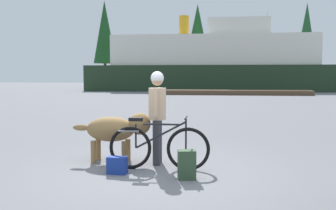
% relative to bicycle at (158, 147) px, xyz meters
% --- Properties ---
extents(ground_plane, '(160.00, 160.00, 0.00)m').
position_rel_bicycle_xyz_m(ground_plane, '(-0.00, -0.29, -0.40)').
color(ground_plane, slate).
extents(bicycle, '(1.76, 0.44, 0.93)m').
position_rel_bicycle_xyz_m(bicycle, '(0.00, 0.00, 0.00)').
color(bicycle, black).
rests_on(bicycle, ground_plane).
extents(person_cyclist, '(0.32, 0.53, 1.71)m').
position_rel_bicycle_xyz_m(person_cyclist, '(-0.08, 0.44, 0.63)').
color(person_cyclist, '#333338').
rests_on(person_cyclist, ground_plane).
extents(dog, '(1.51, 0.55, 0.94)m').
position_rel_bicycle_xyz_m(dog, '(-0.87, 0.51, 0.22)').
color(dog, olive).
rests_on(dog, ground_plane).
extents(backpack, '(0.31, 0.24, 0.46)m').
position_rel_bicycle_xyz_m(backpack, '(0.53, -0.54, -0.17)').
color(backpack, '#334C33').
rests_on(backpack, ground_plane).
extents(handbag_pannier, '(0.34, 0.22, 0.29)m').
position_rel_bicycle_xyz_m(handbag_pannier, '(-0.64, -0.36, -0.26)').
color(handbag_pannier, navy).
rests_on(handbag_pannier, ground_plane).
extents(dock_pier, '(13.29, 2.29, 0.40)m').
position_rel_bicycle_xyz_m(dock_pier, '(2.41, 26.69, -0.20)').
color(dock_pier, brown).
rests_on(dock_pier, ground_plane).
extents(ferry_boat, '(26.87, 8.97, 8.31)m').
position_rel_bicycle_xyz_m(ferry_boat, '(0.89, 36.61, 2.48)').
color(ferry_boat, '#1E331E').
rests_on(ferry_boat, ground_plane).
extents(sailboat_moored, '(6.88, 1.93, 8.39)m').
position_rel_bicycle_xyz_m(sailboat_moored, '(6.52, 35.92, 0.10)').
color(sailboat_moored, silver).
rests_on(sailboat_moored, ground_plane).
extents(pine_tree_far_left, '(3.34, 3.34, 12.72)m').
position_rel_bicycle_xyz_m(pine_tree_far_left, '(-15.27, 49.04, 7.67)').
color(pine_tree_far_left, '#4C331E').
rests_on(pine_tree_far_left, ground_plane).
extents(pine_tree_center, '(4.06, 4.06, 11.77)m').
position_rel_bicycle_xyz_m(pine_tree_center, '(-1.48, 48.44, 6.51)').
color(pine_tree_center, '#4C331E').
rests_on(pine_tree_center, ground_plane).
extents(pine_tree_far_right, '(3.31, 3.31, 12.13)m').
position_rel_bicycle_xyz_m(pine_tree_far_right, '(14.18, 51.20, 6.75)').
color(pine_tree_far_right, '#4C331E').
rests_on(pine_tree_far_right, ground_plane).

